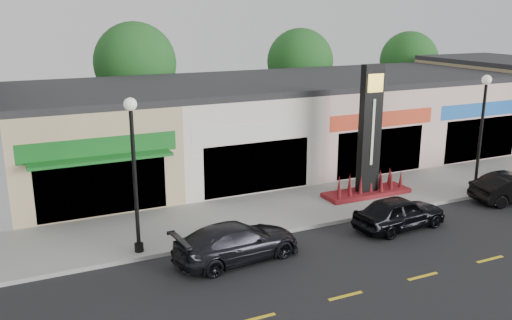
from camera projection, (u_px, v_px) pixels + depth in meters
The scene contains 16 objects.
ground at pixel (367, 242), 20.26m from camera, with size 120.00×120.00×0.00m, color black.
sidewalk at pixel (309, 205), 24.05m from camera, with size 52.00×4.30×0.15m, color gray.
curb at pixel (336, 222), 22.08m from camera, with size 52.00×0.20×0.15m, color gray.
shop_beige at pixel (83, 139), 26.20m from camera, with size 7.00×10.85×4.80m.
shop_cream at pixel (218, 127), 29.06m from camera, with size 7.00×10.01×4.80m.
shop_pink_w at pixel (329, 117), 31.91m from camera, with size 7.00×10.01×4.80m.
shop_pink_e at pixel (422, 108), 34.76m from camera, with size 7.00×10.01×4.80m.
shop_tan at pixel (501, 97), 37.55m from camera, with size 7.00×10.01×5.30m.
tree_rear_west at pixel (135, 63), 34.33m from camera, with size 5.20×5.20×7.83m.
tree_rear_mid at pixel (300, 62), 39.30m from camera, with size 4.80×4.80×7.29m.
tree_rear_east at pixel (409, 60), 43.44m from camera, with size 4.60×4.60×6.94m.
lamp_west_near at pixel (134, 161), 18.28m from camera, with size 0.44×0.44×5.47m.
lamp_east_near at pixel (482, 122), 24.79m from camera, with size 0.44×0.44×5.47m.
pylon_sign at pixel (369, 150), 24.56m from camera, with size 4.20×1.30×6.00m.
car_dark_sedan at pixel (237, 242), 18.69m from camera, with size 4.54×1.85×1.32m, color black.
car_black_sedan at pixel (399, 213), 21.42m from camera, with size 3.91×1.57×1.33m, color black.
Camera 1 is at (-11.69, -15.24, 8.28)m, focal length 38.00 mm.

